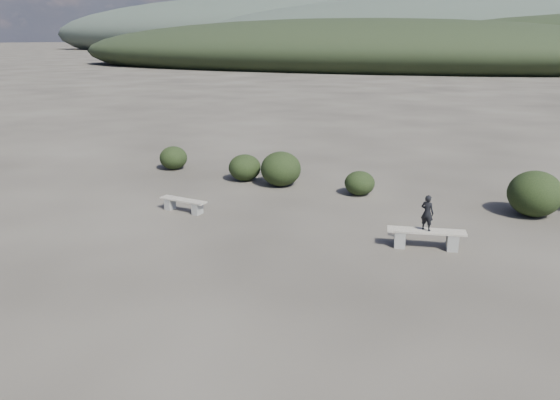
% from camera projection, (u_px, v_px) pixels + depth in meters
% --- Properties ---
extents(ground, '(1200.00, 1200.00, 0.00)m').
position_uv_depth(ground, '(229.00, 294.00, 11.61)').
color(ground, '#322E27').
rests_on(ground, ground).
extents(bench_left, '(1.64, 0.50, 0.40)m').
position_uv_depth(bench_left, '(183.00, 204.00, 17.06)').
color(bench_left, slate).
rests_on(bench_left, ground).
extents(bench_right, '(2.02, 0.83, 0.50)m').
position_uv_depth(bench_right, '(426.00, 237.00, 14.07)').
color(bench_right, slate).
rests_on(bench_right, ground).
extents(seated_person, '(0.39, 0.32, 0.94)m').
position_uv_depth(seated_person, '(427.00, 213.00, 13.89)').
color(seated_person, black).
rests_on(seated_person, bench_right).
extents(shrub_a, '(1.23, 1.23, 1.01)m').
position_uv_depth(shrub_a, '(245.00, 168.00, 20.76)').
color(shrub_a, black).
rests_on(shrub_a, ground).
extents(shrub_b, '(1.48, 1.48, 1.27)m').
position_uv_depth(shrub_b, '(281.00, 169.00, 19.98)').
color(shrub_b, black).
rests_on(shrub_b, ground).
extents(shrub_c, '(1.05, 1.05, 0.84)m').
position_uv_depth(shrub_c, '(360.00, 183.00, 18.86)').
color(shrub_c, black).
rests_on(shrub_c, ground).
extents(shrub_d, '(1.60, 1.60, 1.40)m').
position_uv_depth(shrub_d, '(535.00, 194.00, 16.54)').
color(shrub_d, black).
rests_on(shrub_d, ground).
extents(shrub_f, '(1.13, 1.13, 0.96)m').
position_uv_depth(shrub_f, '(173.00, 158.00, 22.56)').
color(shrub_f, black).
rests_on(shrub_f, ground).
extents(mountain_ridges, '(500.00, 400.00, 56.00)m').
position_uv_depth(mountain_ridges, '(494.00, 28.00, 311.34)').
color(mountain_ridges, black).
rests_on(mountain_ridges, ground).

